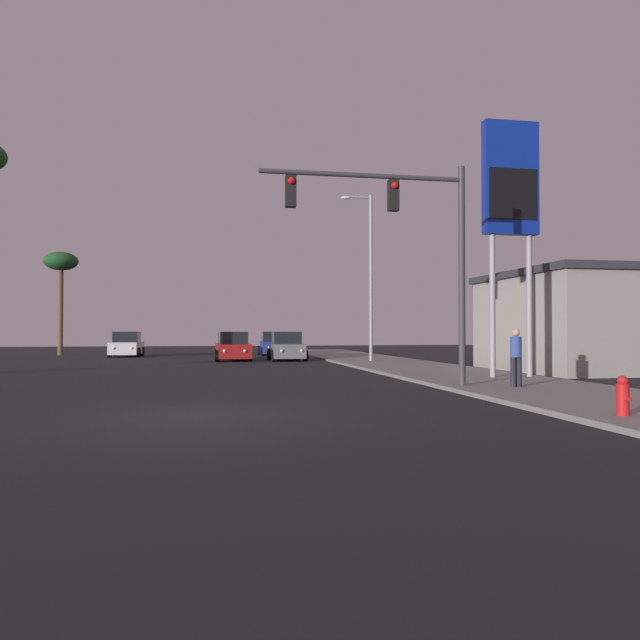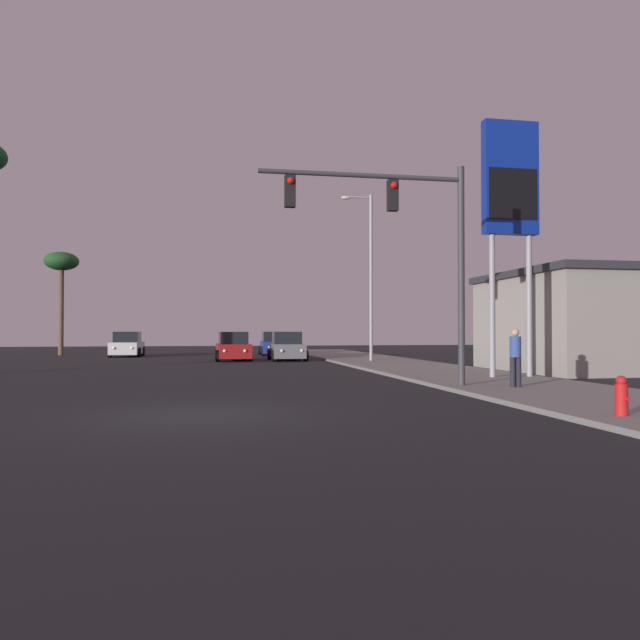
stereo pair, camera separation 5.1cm
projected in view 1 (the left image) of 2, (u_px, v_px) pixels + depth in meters
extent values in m
plane|color=black|center=(198.00, 415.00, 12.83)|extent=(120.00, 120.00, 0.00)
cube|color=gray|center=(448.00, 373.00, 24.39)|extent=(5.00, 60.00, 0.12)
cube|color=gray|center=(619.00, 325.00, 27.32)|extent=(10.00, 8.00, 4.00)
cube|color=#2D2D33|center=(618.00, 276.00, 27.35)|extent=(10.30, 8.30, 0.30)
cube|color=slate|center=(287.00, 350.00, 36.55)|extent=(1.95, 4.26, 0.80)
cube|color=black|center=(287.00, 338.00, 36.71)|extent=(1.67, 2.06, 0.70)
cylinder|color=black|center=(274.00, 356.00, 35.10)|extent=(0.24, 0.64, 0.64)
cylinder|color=black|center=(305.00, 356.00, 35.43)|extent=(0.24, 0.64, 0.64)
cylinder|color=black|center=(269.00, 354.00, 37.66)|extent=(0.24, 0.64, 0.64)
cylinder|color=black|center=(299.00, 354.00, 37.99)|extent=(0.24, 0.64, 0.64)
sphere|color=#F2EACC|center=(282.00, 351.00, 34.37)|extent=(0.18, 0.18, 0.18)
sphere|color=#F2EACC|center=(302.00, 351.00, 34.57)|extent=(0.18, 0.18, 0.18)
cube|color=maroon|center=(233.00, 351.00, 36.29)|extent=(1.95, 4.26, 0.80)
cube|color=black|center=(233.00, 338.00, 36.45)|extent=(1.67, 2.06, 0.70)
cylinder|color=black|center=(218.00, 356.00, 34.85)|extent=(0.24, 0.64, 0.64)
cylinder|color=black|center=(250.00, 356.00, 35.17)|extent=(0.24, 0.64, 0.64)
cylinder|color=black|center=(217.00, 354.00, 37.41)|extent=(0.24, 0.64, 0.64)
cylinder|color=black|center=(247.00, 354.00, 37.73)|extent=(0.24, 0.64, 0.64)
sphere|color=#F2EACC|center=(224.00, 351.00, 34.11)|extent=(0.18, 0.18, 0.18)
sphere|color=#F2EACC|center=(245.00, 351.00, 34.31)|extent=(0.18, 0.18, 0.18)
cube|color=navy|center=(274.00, 347.00, 44.45)|extent=(1.94, 4.26, 0.80)
cube|color=black|center=(274.00, 337.00, 44.61)|extent=(1.67, 2.05, 0.70)
cylinder|color=black|center=(263.00, 351.00, 43.00)|extent=(0.24, 0.64, 0.64)
cylinder|color=black|center=(289.00, 351.00, 43.33)|extent=(0.24, 0.64, 0.64)
cylinder|color=black|center=(260.00, 350.00, 45.56)|extent=(0.24, 0.64, 0.64)
cylinder|color=black|center=(284.00, 350.00, 45.89)|extent=(0.24, 0.64, 0.64)
sphere|color=#F2EACC|center=(269.00, 347.00, 42.26)|extent=(0.18, 0.18, 0.18)
sphere|color=#F2EACC|center=(285.00, 347.00, 42.47)|extent=(0.18, 0.18, 0.18)
cube|color=silver|center=(127.00, 348.00, 41.96)|extent=(1.89, 4.24, 0.80)
cube|color=black|center=(127.00, 337.00, 42.12)|extent=(1.64, 2.03, 0.70)
cylinder|color=black|center=(110.00, 353.00, 40.51)|extent=(0.24, 0.64, 0.64)
cylinder|color=black|center=(138.00, 352.00, 40.84)|extent=(0.24, 0.64, 0.64)
cylinder|color=black|center=(115.00, 351.00, 43.07)|extent=(0.24, 0.64, 0.64)
cylinder|color=black|center=(142.00, 351.00, 43.40)|extent=(0.24, 0.64, 0.64)
sphere|color=#F2EACC|center=(113.00, 348.00, 39.77)|extent=(0.18, 0.18, 0.18)
sphere|color=#F2EACC|center=(132.00, 348.00, 39.98)|extent=(0.18, 0.18, 0.18)
cylinder|color=#38383D|center=(462.00, 276.00, 18.48)|extent=(0.20, 0.20, 6.50)
cylinder|color=#38383D|center=(363.00, 175.00, 17.98)|extent=(6.03, 0.14, 0.14)
cube|color=black|center=(393.00, 196.00, 18.14)|extent=(0.30, 0.24, 0.90)
sphere|color=red|center=(395.00, 185.00, 18.01)|extent=(0.20, 0.20, 0.20)
cube|color=black|center=(291.00, 191.00, 17.59)|extent=(0.30, 0.24, 0.90)
sphere|color=red|center=(291.00, 181.00, 17.46)|extent=(0.20, 0.20, 0.20)
cylinder|color=#99999E|center=(371.00, 278.00, 33.76)|extent=(0.18, 0.18, 9.00)
cylinder|color=#99999E|center=(358.00, 197.00, 33.71)|extent=(1.40, 0.10, 0.10)
ellipsoid|color=silver|center=(346.00, 198.00, 33.59)|extent=(0.50, 0.24, 0.20)
cylinder|color=#99999E|center=(493.00, 305.00, 21.76)|extent=(0.20, 0.20, 5.00)
cylinder|color=#99999E|center=(529.00, 306.00, 22.01)|extent=(0.20, 0.20, 5.00)
cube|color=navy|center=(510.00, 178.00, 21.97)|extent=(2.00, 0.40, 4.00)
cube|color=black|center=(513.00, 194.00, 21.75)|extent=(1.80, 0.03, 1.80)
cylinder|color=red|center=(623.00, 400.00, 11.82)|extent=(0.24, 0.24, 0.60)
sphere|color=red|center=(623.00, 381.00, 11.82)|extent=(0.20, 0.20, 0.20)
cylinder|color=red|center=(629.00, 399.00, 11.65)|extent=(0.08, 0.10, 0.08)
cylinder|color=#23232D|center=(513.00, 372.00, 17.89)|extent=(0.16, 0.16, 0.85)
cylinder|color=#23232D|center=(519.00, 372.00, 17.92)|extent=(0.16, 0.16, 0.85)
cylinder|color=#334C99|center=(516.00, 347.00, 17.92)|extent=(0.32, 0.32, 0.60)
sphere|color=tan|center=(516.00, 333.00, 17.93)|extent=(0.22, 0.22, 0.22)
cylinder|color=brown|center=(61.00, 311.00, 44.50)|extent=(0.36, 0.36, 6.25)
ellipsoid|color=#1E5123|center=(61.00, 261.00, 44.56)|extent=(2.40, 2.40, 1.32)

